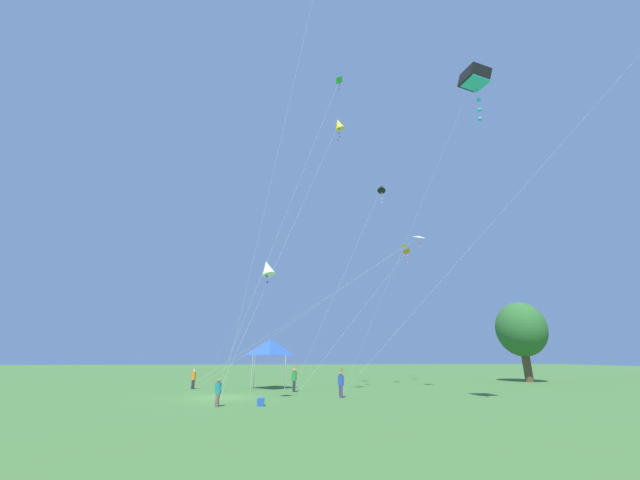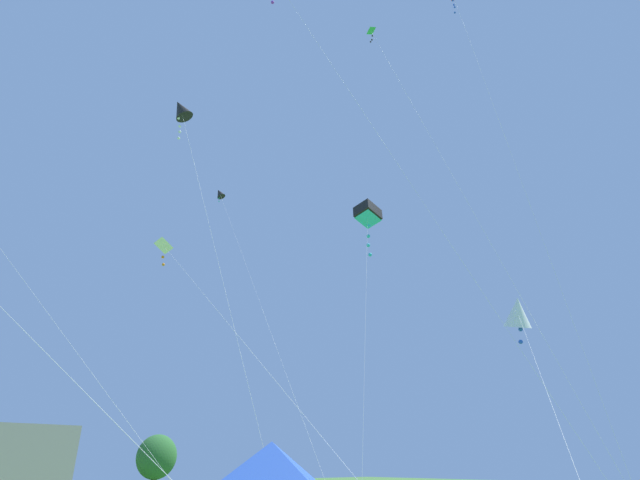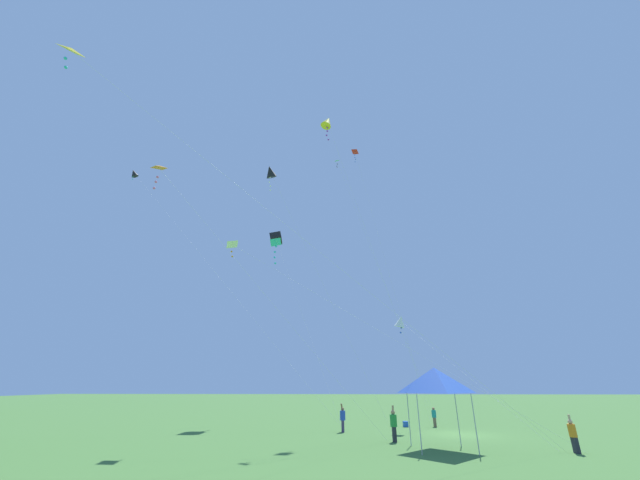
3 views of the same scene
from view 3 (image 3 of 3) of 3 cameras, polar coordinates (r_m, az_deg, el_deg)
ground_plane at (r=30.08m, az=21.60°, el=-26.96°), size 220.00×220.00×0.00m
festival_tent at (r=22.75m, az=17.94°, el=-20.55°), size 3.13×3.13×4.16m
cooler_box at (r=33.94m, az=13.53°, el=-26.71°), size 0.50×0.38×0.42m
person_orange_shirt at (r=24.74m, az=35.44°, el=-23.99°), size 0.37×0.37×1.79m
person_teal_shirt at (r=34.47m, az=17.80°, el=-25.27°), size 0.35×0.35×1.47m
person_green_shirt at (r=25.23m, az=11.71°, el=-26.87°), size 0.42×0.42×2.03m
person_blue_shirt at (r=29.67m, az=3.65°, el=-26.56°), size 0.39×0.39×1.92m
kite_yellow_delta_0 at (r=20.76m, az=-34.28°, el=23.24°), size 11.41×23.90×17.37m
kite_green_delta_1 at (r=37.91m, az=3.14°, el=11.46°), size 2.42×8.43×25.30m
kite_red_delta_2 at (r=44.98m, az=5.76°, el=13.30°), size 3.35×5.66×30.10m
kite_yellow_diamond_3 at (r=33.58m, az=1.20°, el=18.31°), size 9.16×9.50×25.75m
kite_white_diamond_4 at (r=32.91m, az=12.75°, el=-12.59°), size 10.70×6.65×9.04m
kite_black_box_5 at (r=42.54m, az=-7.07°, el=0.11°), size 10.28×8.16×20.02m
kite_black_diamond_6 at (r=29.05m, az=-7.93°, el=10.72°), size 1.51×9.12×19.59m
kite_white_delta_7 at (r=28.25m, az=-13.57°, el=-0.88°), size 4.36×21.29×13.61m
kite_orange_delta_8 at (r=22.21m, az=-24.19°, el=10.19°), size 8.90×13.31×14.86m
kite_black_diamond_9 at (r=51.69m, az=-27.58°, el=9.42°), size 8.56×26.51×28.83m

